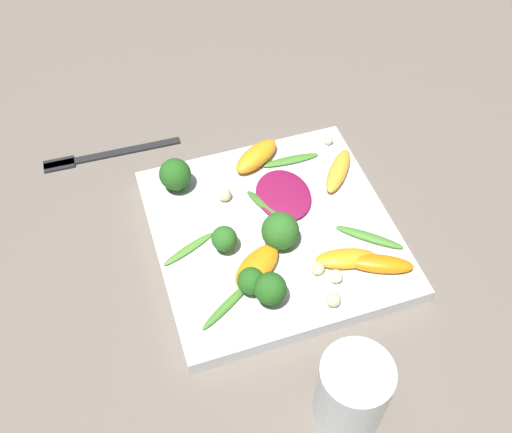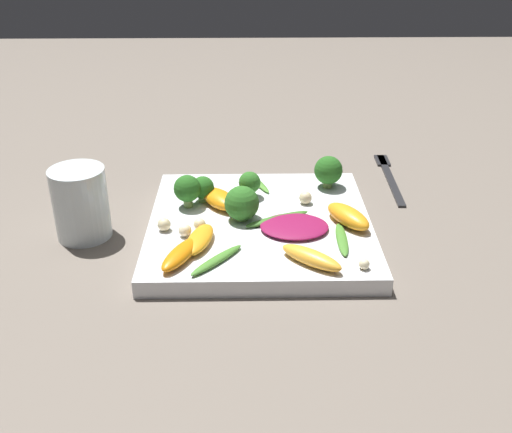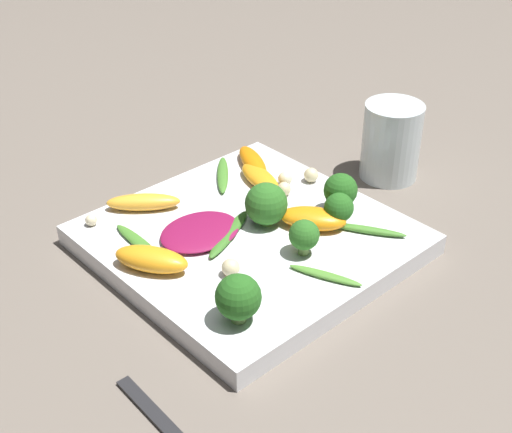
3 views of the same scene
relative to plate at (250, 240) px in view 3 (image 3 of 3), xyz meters
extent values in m
plane|color=#6B6056|center=(0.00, 0.00, -0.01)|extent=(2.40, 2.40, 0.00)
cube|color=white|center=(0.00, 0.00, 0.00)|extent=(0.28, 0.28, 0.02)
cylinder|color=silver|center=(0.22, 0.00, 0.03)|extent=(0.07, 0.07, 0.09)
ellipsoid|color=maroon|center=(-0.04, 0.03, 0.02)|extent=(0.09, 0.07, 0.01)
ellipsoid|color=orange|center=(0.05, -0.04, 0.02)|extent=(0.07, 0.07, 0.02)
ellipsoid|color=orange|center=(-0.11, 0.01, 0.02)|extent=(0.06, 0.08, 0.02)
ellipsoid|color=orange|center=(0.09, 0.09, 0.02)|extent=(0.05, 0.08, 0.02)
ellipsoid|color=orange|center=(0.07, 0.06, 0.02)|extent=(0.04, 0.07, 0.01)
ellipsoid|color=#FCAD33|center=(-0.05, 0.11, 0.02)|extent=(0.07, 0.07, 0.02)
cylinder|color=#84AD5B|center=(0.07, -0.05, 0.02)|extent=(0.01, 0.01, 0.01)
sphere|color=#26601E|center=(0.07, -0.05, 0.03)|extent=(0.03, 0.03, 0.03)
cylinder|color=#7A9E51|center=(0.01, -0.06, 0.02)|extent=(0.01, 0.01, 0.01)
sphere|color=#2D6B23|center=(0.01, -0.06, 0.03)|extent=(0.03, 0.03, 0.03)
cylinder|color=#7A9E51|center=(0.09, -0.04, 0.02)|extent=(0.01, 0.01, 0.02)
sphere|color=#26601E|center=(0.09, -0.04, 0.04)|extent=(0.04, 0.04, 0.04)
cylinder|color=#7A9E51|center=(-0.10, -0.09, 0.02)|extent=(0.01, 0.01, 0.01)
sphere|color=#26601E|center=(-0.10, -0.09, 0.04)|extent=(0.04, 0.04, 0.04)
cylinder|color=#7A9E51|center=(0.02, 0.00, 0.02)|extent=(0.02, 0.02, 0.01)
sphere|color=#2D6B23|center=(0.02, 0.00, 0.03)|extent=(0.04, 0.04, 0.04)
ellipsoid|color=#518E33|center=(0.00, -0.10, 0.01)|extent=(0.04, 0.07, 0.01)
ellipsoid|color=#3D7528|center=(-0.02, 0.01, 0.01)|extent=(0.09, 0.05, 0.01)
ellipsoid|color=#47842D|center=(-0.10, 0.06, 0.01)|extent=(0.02, 0.08, 0.01)
ellipsoid|color=#47842D|center=(0.05, 0.10, 0.01)|extent=(0.06, 0.07, 0.01)
ellipsoid|color=#47842D|center=(0.08, -0.08, 0.01)|extent=(0.05, 0.07, 0.01)
sphere|color=beige|center=(0.09, 0.04, 0.02)|extent=(0.02, 0.02, 0.02)
sphere|color=beige|center=(-0.06, -0.04, 0.02)|extent=(0.02, 0.02, 0.02)
sphere|color=beige|center=(-0.11, 0.12, 0.02)|extent=(0.01, 0.01, 0.01)
sphere|color=beige|center=(0.12, 0.03, 0.02)|extent=(0.02, 0.02, 0.02)
sphere|color=beige|center=(0.07, 0.03, 0.02)|extent=(0.02, 0.02, 0.02)
camera|label=1|loc=(0.40, -0.15, 0.57)|focal=42.00mm
camera|label=2|loc=(0.02, 0.66, 0.37)|focal=42.00mm
camera|label=3|loc=(-0.40, -0.44, 0.41)|focal=50.00mm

